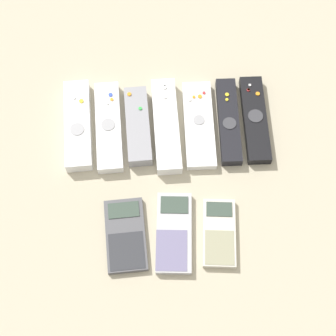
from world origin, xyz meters
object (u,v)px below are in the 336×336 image
object	(u,v)px
remote_6	(255,119)
remote_0	(78,125)
calculator_0	(126,235)
calculator_2	(219,233)
remote_4	(199,124)
remote_3	(167,125)
remote_5	(229,121)
calculator_1	(174,233)
remote_1	(109,127)
remote_2	(138,126)

from	to	relation	value
remote_6	remote_0	bearing A→B (deg)	-179.71
calculator_0	calculator_2	distance (m)	0.17
remote_4	calculator_2	xyz separation A→B (m)	(0.02, -0.23, -0.00)
remote_3	remote_6	world-z (taller)	remote_3
remote_0	remote_4	xyz separation A→B (m)	(0.24, -0.01, -0.00)
remote_5	calculator_1	xyz separation A→B (m)	(-0.12, -0.23, -0.00)
remote_3	calculator_0	distance (m)	0.24
remote_0	remote_4	bearing A→B (deg)	-4.50
calculator_1	calculator_2	bearing A→B (deg)	0.80
remote_6	calculator_2	world-z (taller)	remote_6
remote_1	remote_2	xyz separation A→B (m)	(0.06, -0.00, 0.00)
remote_3	remote_5	size ratio (longest dim) A/B	1.09
remote_3	remote_0	bearing A→B (deg)	175.55
remote_6	calculator_1	bearing A→B (deg)	-126.58
remote_4	remote_0	bearing A→B (deg)	178.57
remote_0	remote_2	xyz separation A→B (m)	(0.12, -0.01, 0.00)
remote_2	remote_4	size ratio (longest dim) A/B	0.88
remote_4	remote_6	world-z (taller)	remote_6
remote_2	remote_6	xyz separation A→B (m)	(0.24, 0.01, -0.00)
remote_2	calculator_1	bearing A→B (deg)	-77.26
calculator_0	remote_3	bearing A→B (deg)	65.60
remote_2	remote_4	world-z (taller)	remote_2
remote_1	remote_3	world-z (taller)	remote_3
remote_3	remote_5	world-z (taller)	remote_3
remote_1	remote_2	size ratio (longest dim) A/B	1.17
remote_0	remote_3	distance (m)	0.18
calculator_1	remote_2	bearing A→B (deg)	108.77
calculator_0	calculator_1	distance (m)	0.09
remote_4	remote_1	bearing A→B (deg)	179.68
remote_6	remote_3	bearing A→B (deg)	-176.90
remote_5	remote_4	bearing A→B (deg)	-175.50
remote_0	calculator_2	world-z (taller)	remote_0
calculator_1	remote_6	bearing A→B (deg)	56.49
remote_4	remote_6	size ratio (longest dim) A/B	1.00
calculator_0	remote_4	bearing A→B (deg)	52.99
remote_2	remote_3	bearing A→B (deg)	-4.28
remote_1	calculator_1	bearing A→B (deg)	-64.55
remote_1	calculator_0	distance (m)	0.23
remote_2	calculator_1	world-z (taller)	remote_2
calculator_1	remote_5	bearing A→B (deg)	65.67
remote_3	remote_4	distance (m)	0.06
remote_5	calculator_1	distance (m)	0.26
remote_4	calculator_1	world-z (taller)	remote_4
calculator_0	calculator_2	xyz separation A→B (m)	(0.17, -0.00, 0.00)
remote_5	remote_6	distance (m)	0.05
remote_4	calculator_0	xyz separation A→B (m)	(-0.15, -0.23, -0.00)
remote_2	calculator_0	xyz separation A→B (m)	(-0.03, -0.23, -0.01)
remote_4	calculator_1	xyz separation A→B (m)	(-0.06, -0.23, -0.00)
calculator_0	calculator_1	world-z (taller)	calculator_1
remote_0	remote_2	size ratio (longest dim) A/B	1.16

